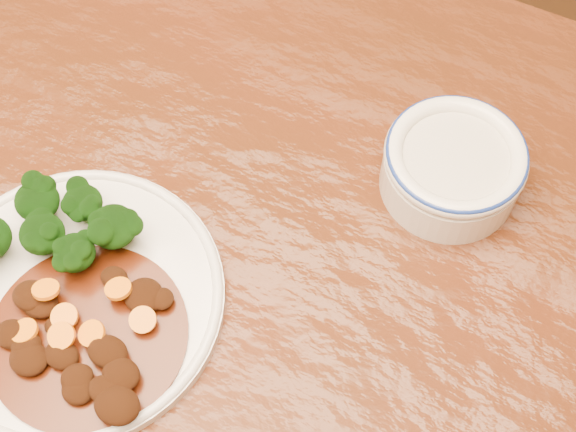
% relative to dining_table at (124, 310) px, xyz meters
% --- Properties ---
extents(dining_table, '(1.54, 0.97, 0.75)m').
position_rel_dining_table_xyz_m(dining_table, '(0.00, 0.00, 0.00)').
color(dining_table, '#4C1E0D').
rests_on(dining_table, ground).
extents(dinner_plate, '(0.24, 0.24, 0.02)m').
position_rel_dining_table_xyz_m(dinner_plate, '(-0.01, -0.03, 0.09)').
color(dinner_plate, white).
rests_on(dinner_plate, dining_table).
extents(broccoli_florets, '(0.13, 0.10, 0.04)m').
position_rel_dining_table_xyz_m(broccoli_florets, '(-0.05, 0.01, 0.12)').
color(broccoli_florets, '#638444').
rests_on(broccoli_florets, dinner_plate).
extents(mince_stew, '(0.16, 0.16, 0.03)m').
position_rel_dining_table_xyz_m(mince_stew, '(0.02, -0.07, 0.10)').
color(mince_stew, '#4E1B08').
rests_on(mince_stew, dinner_plate).
extents(dip_bowl, '(0.12, 0.12, 0.06)m').
position_rel_dining_table_xyz_m(dip_bowl, '(0.23, 0.20, 0.11)').
color(dip_bowl, white).
rests_on(dip_bowl, dining_table).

